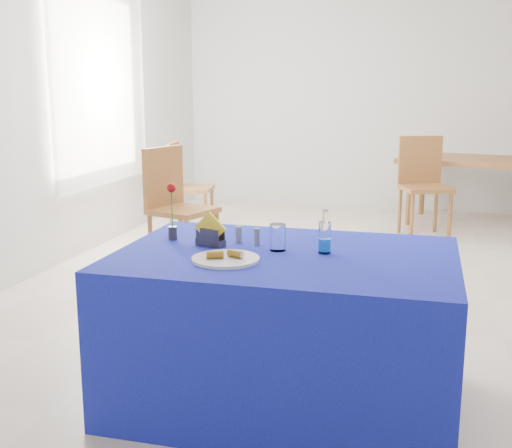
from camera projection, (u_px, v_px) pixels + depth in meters
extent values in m
plane|color=beige|center=(341.00, 288.00, 5.00)|extent=(7.00, 7.00, 0.00)
plane|color=silver|center=(381.00, 98.00, 8.01)|extent=(5.00, 0.00, 5.00)
plane|color=silver|center=(149.00, 149.00, 1.40)|extent=(5.00, 0.00, 5.00)
plane|color=silver|center=(46.00, 103.00, 5.33)|extent=(0.00, 7.00, 7.00)
cube|color=white|center=(96.00, 85.00, 6.05)|extent=(0.04, 1.50, 1.60)
cube|color=white|center=(102.00, 85.00, 6.03)|extent=(0.04, 1.75, 1.85)
cylinder|color=silver|center=(226.00, 259.00, 2.91)|extent=(0.31, 0.31, 0.01)
cylinder|color=white|center=(278.00, 237.00, 3.08)|extent=(0.08, 0.08, 0.13)
cylinder|color=slate|center=(239.00, 234.00, 3.25)|extent=(0.03, 0.03, 0.08)
cylinder|color=slate|center=(257.00, 237.00, 3.19)|extent=(0.03, 0.03, 0.08)
cube|color=navy|center=(285.00, 328.00, 3.13)|extent=(1.60, 1.10, 0.76)
cylinder|color=white|center=(325.00, 238.00, 3.03)|extent=(0.06, 0.06, 0.15)
cylinder|color=blue|center=(324.00, 245.00, 3.04)|extent=(0.06, 0.06, 0.06)
cylinder|color=white|center=(325.00, 217.00, 3.01)|extent=(0.03, 0.03, 0.05)
cylinder|color=white|center=(325.00, 210.00, 3.01)|extent=(0.03, 0.03, 0.01)
cube|color=#333338|center=(211.00, 242.00, 3.18)|extent=(0.16, 0.11, 0.03)
cube|color=#323237|center=(207.00, 238.00, 3.16)|extent=(0.13, 0.06, 0.09)
cube|color=#3B3B40|center=(214.00, 236.00, 3.20)|extent=(0.13, 0.06, 0.09)
cube|color=yellow|center=(210.00, 228.00, 3.17)|extent=(0.16, 0.02, 0.16)
cylinder|color=#28272D|center=(173.00, 233.00, 3.30)|extent=(0.04, 0.04, 0.07)
cylinder|color=#1A6B26|center=(172.00, 211.00, 3.28)|extent=(0.01, 0.01, 0.22)
sphere|color=#AD0C0B|center=(171.00, 188.00, 3.25)|extent=(0.05, 0.05, 0.05)
cube|color=#8F5D29|center=(472.00, 160.00, 7.17)|extent=(1.68, 1.25, 0.05)
cylinder|color=brown|center=(409.00, 194.00, 7.20)|extent=(0.07, 0.07, 0.71)
cylinder|color=brown|center=(422.00, 186.00, 7.82)|extent=(0.07, 0.07, 0.71)
cylinder|color=brown|center=(412.00, 217.00, 6.45)|extent=(0.04, 0.04, 0.49)
cylinder|color=brown|center=(450.00, 217.00, 6.48)|extent=(0.04, 0.04, 0.49)
cylinder|color=brown|center=(400.00, 210.00, 6.83)|extent=(0.04, 0.04, 0.49)
cylinder|color=brown|center=(436.00, 210.00, 6.87)|extent=(0.04, 0.04, 0.49)
cube|color=brown|center=(425.00, 188.00, 6.60)|extent=(0.59, 0.59, 0.04)
cube|color=brown|center=(420.00, 160.00, 6.75)|extent=(0.45, 0.20, 0.51)
cylinder|color=brown|center=(187.00, 250.00, 5.17)|extent=(0.04, 0.04, 0.50)
cylinder|color=brown|center=(217.00, 240.00, 5.49)|extent=(0.04, 0.04, 0.50)
cylinder|color=brown|center=(150.00, 243.00, 5.38)|extent=(0.04, 0.04, 0.50)
cylinder|color=brown|center=(181.00, 234.00, 5.71)|extent=(0.04, 0.04, 0.50)
cube|color=brown|center=(183.00, 211.00, 5.38)|extent=(0.59, 0.59, 0.04)
cube|color=brown|center=(163.00, 177.00, 5.44)|extent=(0.19, 0.45, 0.51)
cylinder|color=brown|center=(206.00, 215.00, 6.66)|extent=(0.04, 0.04, 0.46)
cylinder|color=brown|center=(212.00, 208.00, 7.02)|extent=(0.04, 0.04, 0.46)
cylinder|color=brown|center=(171.00, 214.00, 6.71)|extent=(0.04, 0.04, 0.46)
cylinder|color=brown|center=(179.00, 208.00, 7.06)|extent=(0.04, 0.04, 0.46)
cube|color=brown|center=(192.00, 189.00, 6.81)|extent=(0.48, 0.48, 0.04)
cube|color=brown|center=(173.00, 165.00, 6.78)|extent=(0.10, 0.43, 0.47)
cylinder|color=gold|center=(215.00, 255.00, 2.89)|extent=(0.08, 0.06, 0.03)
cylinder|color=beige|center=(223.00, 254.00, 2.89)|extent=(0.01, 0.03, 0.03)
cylinder|color=gold|center=(236.00, 254.00, 2.91)|extent=(0.08, 0.06, 0.03)
cylinder|color=beige|center=(242.00, 255.00, 2.88)|extent=(0.01, 0.03, 0.03)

